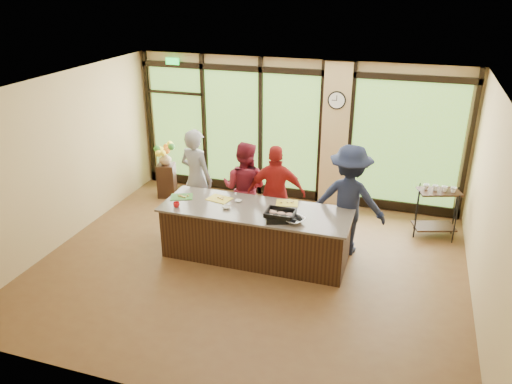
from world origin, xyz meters
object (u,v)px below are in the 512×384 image
Objects in this scene: roasting_pan at (280,217)px; flower_stand at (167,180)px; cook_left at (196,179)px; island_base at (256,234)px; cook_right at (349,200)px; bar_cart at (437,206)px.

roasting_pan reaches higher than flower_stand.
cook_left is 2.23m from roasting_pan.
cook_right reaches higher than island_base.
cook_right reaches higher than flower_stand.
island_base is 1.75m from cook_left.
flower_stand is at bearing 144.49° from island_base.
roasting_pan is at bearing -49.65° from flower_stand.
bar_cart is (2.94, 1.76, 0.17)m from island_base.
cook_left is 4.24× the size of roasting_pan.
bar_cart reaches higher than roasting_pan.
cook_right is 1.35m from roasting_pan.
flower_stand is (-2.67, 1.91, -0.07)m from island_base.
island_base is at bearing 131.86° from roasting_pan.
bar_cart is at bearing 30.97° from island_base.
bar_cart is (4.39, 0.93, -0.36)m from cook_left.
cook_left reaches higher than roasting_pan.
flower_stand is at bearing 160.25° from bar_cart.
cook_left is at bearing -56.56° from flower_stand.
cook_right is 4.34m from flower_stand.
bar_cart is at bearing -140.63° from cook_right.
island_base is 4.20× the size of flower_stand.
cook_left is at bearing 130.28° from roasting_pan.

